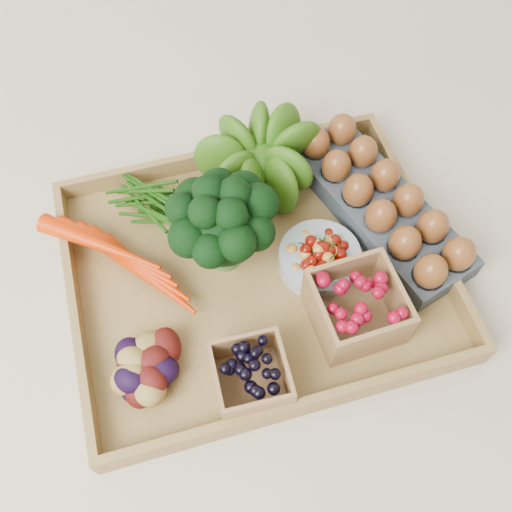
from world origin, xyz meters
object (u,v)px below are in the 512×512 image
object	(u,v)px
tray	(256,273)
cherry_bowl	(319,259)
broccoli	(223,237)
egg_carton	(379,208)

from	to	relation	value
tray	cherry_bowl	xyz separation A→B (m)	(0.09, -0.02, 0.02)
tray	cherry_bowl	distance (m)	0.10
broccoli	egg_carton	bearing A→B (deg)	2.48
egg_carton	broccoli	bearing A→B (deg)	165.97
broccoli	tray	bearing A→B (deg)	-40.16
cherry_bowl	egg_carton	size ratio (longest dim) A/B	0.37
broccoli	cherry_bowl	world-z (taller)	broccoli
tray	broccoli	bearing A→B (deg)	139.84
broccoli	cherry_bowl	size ratio (longest dim) A/B	1.28
cherry_bowl	broccoli	bearing A→B (deg)	159.85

